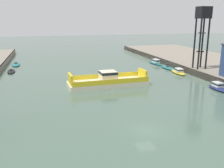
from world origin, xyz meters
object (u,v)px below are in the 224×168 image
chain_ferry (108,81)px  moored_boat_upstream_b (156,62)px  moored_boat_upstream_a (11,71)px  moored_boat_far_left (167,68)px  moored_boat_near_right (178,71)px  moored_boat_near_left (16,64)px  crane_tower (203,21)px  moored_boat_mid_left (218,87)px

chain_ferry → moored_boat_upstream_b: (22.59, 23.48, -0.43)m
chain_ferry → moored_boat_upstream_a: 31.93m
moored_boat_upstream_b → moored_boat_far_left: bearing=-88.7°
moored_boat_upstream_b → moored_boat_near_right: bearing=-90.4°
chain_ferry → moored_boat_near_left: 40.32m
chain_ferry → moored_boat_near_left: size_ratio=2.50×
moored_boat_near_left → moored_boat_upstream_b: 46.64m
chain_ferry → moored_boat_near_right: 23.86m
chain_ferry → crane_tower: bearing=11.0°
moored_boat_near_right → chain_ferry: bearing=-160.6°
moored_boat_upstream_a → moored_boat_upstream_b: bearing=2.1°
moored_boat_far_left → moored_boat_upstream_a: size_ratio=1.19×
moored_boat_upstream_a → moored_boat_upstream_b: moored_boat_upstream_b is taller
moored_boat_near_right → moored_boat_far_left: (0.29, 7.21, -0.27)m
moored_boat_near_left → moored_boat_far_left: 49.21m
moored_boat_near_right → moored_boat_mid_left: bearing=-90.4°
moored_boat_far_left → crane_tower: 17.78m
moored_boat_mid_left → moored_boat_upstream_a: (-45.71, 31.32, -0.33)m
chain_ferry → moored_boat_upstream_a: size_ratio=2.85×
moored_boat_near_left → moored_boat_upstream_b: moored_boat_upstream_b is taller
moored_boat_near_left → moored_boat_upstream_b: (45.64, -9.59, 0.35)m
moored_boat_mid_left → moored_boat_upstream_a: moored_boat_mid_left is taller
moored_boat_mid_left → crane_tower: crane_tower is taller
moored_boat_near_right → moored_boat_mid_left: moored_boat_mid_left is taller
moored_boat_near_left → moored_boat_near_right: bearing=-28.9°
moored_boat_mid_left → moored_boat_far_left: bearing=89.1°
moored_boat_near_left → moored_boat_upstream_a: bearing=-91.5°
moored_boat_upstream_b → moored_boat_upstream_a: bearing=-177.9°
moored_boat_near_left → moored_boat_upstream_a: (-0.29, -11.28, -0.02)m
moored_boat_far_left → moored_boat_upstream_b: (-0.19, 8.34, 0.36)m
moored_boat_near_right → moored_boat_mid_left: 17.47m
crane_tower → moored_boat_near_left: bearing=151.0°
moored_boat_near_right → moored_boat_upstream_a: (-45.83, 13.85, -0.29)m
moored_boat_near_left → moored_boat_mid_left: 62.28m
moored_boat_upstream_a → crane_tower: (50.50, -16.52, 14.13)m
chain_ferry → crane_tower: crane_tower is taller
chain_ferry → moored_boat_mid_left: (22.38, -9.54, -0.46)m
moored_boat_near_left → moored_boat_upstream_a: moored_boat_near_left is taller
moored_boat_near_left → moored_boat_mid_left: bearing=-43.2°
moored_boat_near_left → moored_boat_near_right: 52.02m
moored_boat_mid_left → moored_boat_upstream_a: 55.41m
chain_ferry → moored_boat_near_left: chain_ferry is taller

